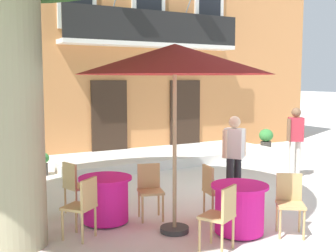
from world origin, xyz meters
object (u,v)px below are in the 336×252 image
at_px(cafe_chair_middle_2, 150,187).
at_px(ground_planter_right, 266,139).
at_px(cafe_chair_middle_0, 75,184).
at_px(cafe_umbrella, 175,60).
at_px(cafe_chair_near_tree_0, 214,188).
at_px(cafe_chair_near_tree_1, 222,213).
at_px(cafe_chair_near_tree_2, 290,200).
at_px(pedestrian_mid_plaza, 234,154).
at_px(cafe_table_near_tree, 239,208).
at_px(cafe_table_middle, 106,199).
at_px(pedestrian_by_tree, 295,138).
at_px(cafe_chair_middle_1, 83,204).
at_px(ground_planter_left, 42,162).

distance_m(cafe_chair_middle_2, ground_planter_right, 7.54).
xyz_separation_m(cafe_chair_middle_0, cafe_umbrella, (1.05, -1.63, 2.08)).
height_order(cafe_chair_near_tree_0, cafe_chair_near_tree_1, same).
bearing_deg(cafe_chair_near_tree_2, pedestrian_mid_plaza, 80.50).
bearing_deg(pedestrian_mid_plaza, cafe_table_near_tree, -125.07).
distance_m(cafe_table_middle, ground_planter_right, 8.11).
bearing_deg(pedestrian_mid_plaza, cafe_chair_near_tree_0, -146.46).
height_order(ground_planter_right, pedestrian_by_tree, pedestrian_by_tree).
relative_size(cafe_chair_near_tree_0, cafe_chair_near_tree_2, 1.00).
xyz_separation_m(cafe_chair_middle_0, cafe_chair_middle_2, (1.03, -0.83, 0.00)).
distance_m(cafe_chair_middle_1, pedestrian_by_tree, 5.79).
bearing_deg(cafe_chair_middle_2, cafe_chair_middle_0, 141.07).
bearing_deg(cafe_chair_near_tree_0, cafe_chair_near_tree_2, -62.34).
xyz_separation_m(cafe_table_near_tree, pedestrian_by_tree, (3.50, 2.28, 0.55)).
height_order(cafe_table_near_tree, cafe_chair_middle_2, cafe_chair_middle_2).
bearing_deg(cafe_chair_near_tree_1, ground_planter_left, 99.73).
xyz_separation_m(cafe_chair_near_tree_1, pedestrian_mid_plaza, (1.57, 1.74, 0.41)).
bearing_deg(cafe_table_middle, cafe_chair_middle_2, -10.39).
xyz_separation_m(cafe_chair_middle_2, pedestrian_by_tree, (4.33, 0.94, 0.42)).
distance_m(cafe_chair_near_tree_0, cafe_chair_middle_0, 2.39).
height_order(cafe_umbrella, ground_planter_right, cafe_umbrella).
bearing_deg(cafe_table_middle, cafe_chair_middle_0, 112.53).
height_order(cafe_table_near_tree, ground_planter_left, cafe_table_near_tree).
bearing_deg(cafe_table_middle, cafe_umbrella, -50.80).
xyz_separation_m(cafe_table_near_tree, cafe_chair_middle_0, (-1.87, 2.17, 0.14)).
height_order(cafe_chair_near_tree_0, cafe_chair_near_tree_2, same).
xyz_separation_m(cafe_table_near_tree, cafe_chair_middle_2, (-0.84, 1.33, 0.14)).
distance_m(cafe_chair_near_tree_2, cafe_chair_middle_1, 3.08).
distance_m(cafe_chair_near_tree_2, cafe_chair_middle_0, 3.58).
xyz_separation_m(pedestrian_mid_plaza, pedestrian_by_tree, (2.56, 0.94, 0.01)).
bearing_deg(cafe_chair_near_tree_2, cafe_chair_near_tree_1, -178.88).
height_order(cafe_chair_near_tree_2, cafe_table_middle, cafe_chair_near_tree_2).
relative_size(cafe_chair_near_tree_2, cafe_umbrella, 0.31).
bearing_deg(cafe_chair_near_tree_1, cafe_chair_middle_2, 96.58).
bearing_deg(ground_planter_right, cafe_chair_middle_1, -149.42).
relative_size(ground_planter_right, pedestrian_mid_plaza, 0.44).
relative_size(cafe_chair_middle_1, ground_planter_right, 1.24).
relative_size(cafe_chair_middle_1, ground_planter_left, 1.61).
relative_size(cafe_chair_near_tree_0, ground_planter_right, 1.24).
relative_size(cafe_chair_near_tree_1, pedestrian_by_tree, 0.54).
bearing_deg(cafe_umbrella, ground_planter_left, 99.49).
xyz_separation_m(cafe_chair_middle_1, cafe_umbrella, (1.30, -0.41, 2.08)).
distance_m(ground_planter_left, pedestrian_mid_plaza, 4.93).
bearing_deg(cafe_chair_near_tree_1, cafe_table_middle, 116.66).
xyz_separation_m(cafe_table_near_tree, cafe_chair_middle_1, (-2.12, 0.95, 0.14)).
relative_size(cafe_chair_near_tree_0, ground_planter_left, 1.61).
bearing_deg(cafe_chair_middle_0, cafe_table_near_tree, -49.26).
relative_size(cafe_table_near_tree, cafe_chair_middle_1, 0.95).
relative_size(cafe_chair_near_tree_0, cafe_table_middle, 1.05).
bearing_deg(cafe_chair_near_tree_2, ground_planter_right, 50.33).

